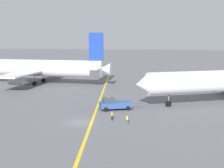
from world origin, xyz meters
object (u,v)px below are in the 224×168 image
(pushback_tug, at_px, (114,104))
(ground_crew_ramp_agent_by_cones, at_px, (112,115))
(airliner_at_gate_left, at_px, (30,68))
(ground_crew_marshaller_foreground, at_px, (127,119))

(pushback_tug, distance_m, ground_crew_ramp_agent_by_cones, 8.86)
(ground_crew_ramp_agent_by_cones, bearing_deg, airliner_at_gate_left, 127.10)
(ground_crew_ramp_agent_by_cones, bearing_deg, ground_crew_marshaller_foreground, -37.59)
(airliner_at_gate_left, height_order, ground_crew_ramp_agent_by_cones, airliner_at_gate_left)
(airliner_at_gate_left, distance_m, pushback_tug, 45.87)
(airliner_at_gate_left, xyz_separation_m, ground_crew_ramp_agent_by_cones, (31.94, -42.22, -4.09))
(airliner_at_gate_left, distance_m, ground_crew_ramp_agent_by_cones, 53.10)
(ground_crew_marshaller_foreground, bearing_deg, pushback_tug, 108.37)
(pushback_tug, xyz_separation_m, ground_crew_ramp_agent_by_cones, (0.72, -8.82, -0.29))
(airliner_at_gate_left, relative_size, pushback_tug, 5.59)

